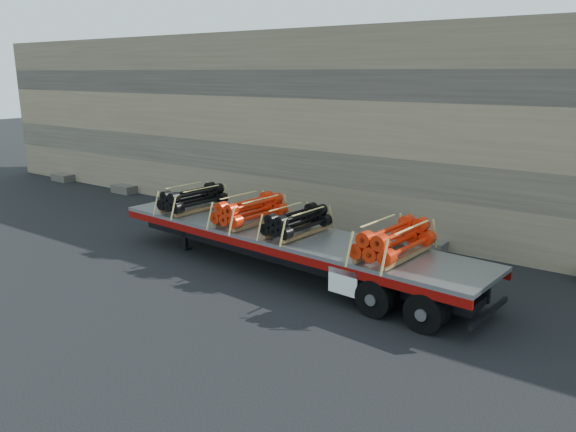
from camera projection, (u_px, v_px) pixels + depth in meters
name	position (u px, v px, depth m)	size (l,w,h in m)	color
ground	(288.00, 280.00, 15.30)	(120.00, 120.00, 0.00)	black
rock_wall	(399.00, 132.00, 19.50)	(44.00, 3.00, 7.00)	#7A6B54
trailer	(286.00, 252.00, 15.86)	(11.76, 2.26, 1.18)	#999CA0
bundle_front	(193.00, 199.00, 18.07)	(1.04, 2.09, 0.74)	black
bundle_midfront	(250.00, 211.00, 16.48)	(1.08, 2.16, 0.77)	red
bundle_midrear	(297.00, 222.00, 15.38)	(0.98, 1.96, 0.69)	black
bundle_rear	(394.00, 241.00, 13.48)	(1.12, 2.25, 0.80)	red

